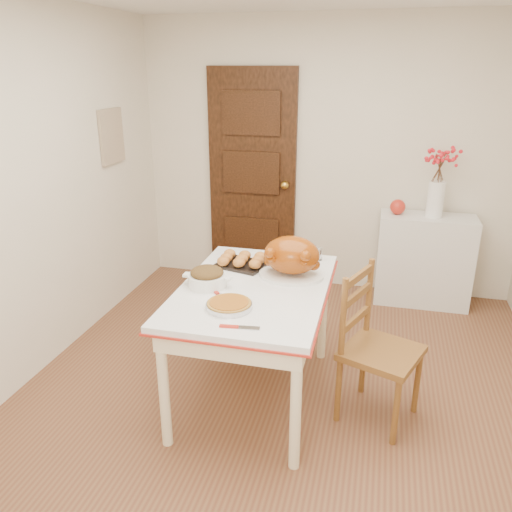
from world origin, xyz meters
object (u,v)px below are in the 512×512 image
(sideboard, at_px, (424,260))
(chair_oak, at_px, (382,349))
(turkey_platter, at_px, (292,257))
(pumpkin_pie, at_px, (229,304))
(kitchen_table, at_px, (254,342))

(sideboard, relative_size, chair_oak, 0.86)
(sideboard, bearing_deg, chair_oak, -100.89)
(turkey_platter, distance_m, pumpkin_pie, 0.60)
(kitchen_table, distance_m, turkey_platter, 0.60)
(kitchen_table, bearing_deg, pumpkin_pie, -100.32)
(chair_oak, distance_m, turkey_platter, 0.78)
(pumpkin_pie, bearing_deg, sideboard, 60.18)
(sideboard, xyz_separation_m, pumpkin_pie, (-1.20, -2.09, 0.41))
(turkey_platter, height_order, pumpkin_pie, turkey_platter)
(sideboard, height_order, kitchen_table, sideboard)
(kitchen_table, xyz_separation_m, pumpkin_pie, (-0.06, -0.33, 0.42))
(sideboard, bearing_deg, turkey_platter, -121.29)
(kitchen_table, bearing_deg, sideboard, 57.14)
(kitchen_table, relative_size, chair_oak, 1.38)
(sideboard, height_order, pumpkin_pie, pumpkin_pie)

